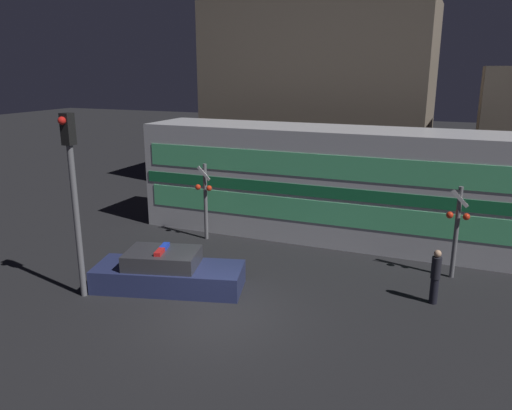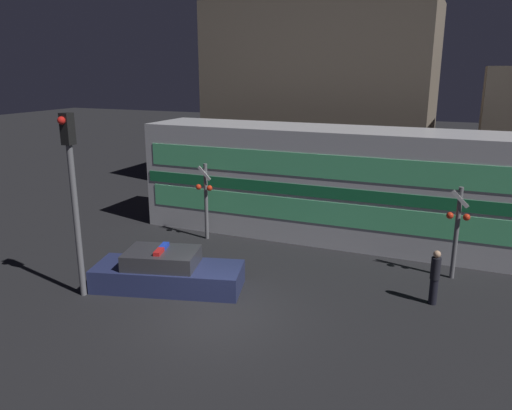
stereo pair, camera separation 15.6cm
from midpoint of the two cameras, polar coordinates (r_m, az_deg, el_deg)
name	(u,v)px [view 1 (the left image)]	position (r m, az deg, el deg)	size (l,w,h in m)	color
ground_plane	(220,317)	(14.42, -4.45, -12.62)	(120.00, 120.00, 0.00)	black
train	(323,183)	(20.59, 7.49, 2.54)	(15.08, 3.17, 4.48)	silver
police_car	(168,273)	(16.18, -10.34, -7.63)	(4.94, 2.87, 1.36)	navy
pedestrian	(435,276)	(15.67, 19.54, -7.68)	(0.28, 0.28, 1.68)	black
crossing_signal_near	(457,228)	(17.49, 21.71, -2.46)	(0.72, 0.33, 3.11)	slate
crossing_signal_far	(205,198)	(20.14, -6.06, 0.82)	(0.72, 0.33, 3.12)	slate
traffic_light_corner	(73,189)	(15.45, -20.41, 1.76)	(0.30, 0.46, 5.56)	slate
building_left	(320,100)	(28.69, 7.16, 11.86)	(11.83, 6.66, 10.17)	#726656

